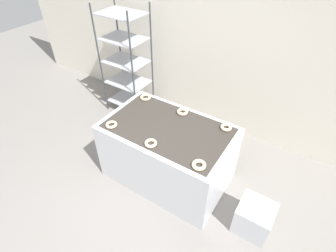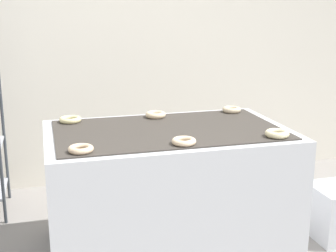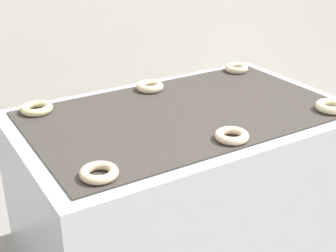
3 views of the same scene
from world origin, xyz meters
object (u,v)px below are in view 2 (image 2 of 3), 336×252
at_px(donut_near_left, 81,149).
at_px(donut_near_center, 185,141).
at_px(fryer_machine, 168,191).
at_px(donut_far_center, 156,115).
at_px(donut_near_right, 277,134).
at_px(donut_far_left, 70,120).
at_px(donut_far_right, 232,110).

relative_size(donut_near_left, donut_near_center, 0.98).
bearing_deg(fryer_machine, donut_far_center, 89.58).
height_order(donut_near_left, donut_far_center, donut_far_center).
distance_m(donut_near_left, donut_near_right, 1.14).
xyz_separation_m(donut_near_center, donut_far_left, (-0.58, 0.68, 0.00)).
relative_size(donut_near_center, donut_near_right, 0.96).
height_order(fryer_machine, donut_near_center, donut_near_center).
xyz_separation_m(fryer_machine, donut_near_left, (-0.57, -0.33, 0.44)).
distance_m(donut_near_right, donut_far_right, 0.68).
distance_m(donut_near_center, donut_far_left, 0.90).
bearing_deg(donut_near_center, donut_far_right, 50.24).
relative_size(donut_near_left, donut_far_right, 1.01).
distance_m(fryer_machine, donut_far_right, 0.80).
height_order(donut_near_left, donut_near_right, donut_near_right).
bearing_deg(donut_far_right, donut_far_center, -178.69).
bearing_deg(donut_far_right, fryer_machine, -149.07).
relative_size(fryer_machine, donut_far_left, 10.45).
height_order(donut_near_right, donut_far_left, donut_near_right).
bearing_deg(donut_far_center, donut_near_left, -130.82).
bearing_deg(donut_far_center, donut_near_center, -89.84).
distance_m(donut_far_center, donut_far_right, 0.57).
relative_size(fryer_machine, donut_near_center, 11.06).
relative_size(donut_near_center, donut_far_left, 0.95).
height_order(fryer_machine, donut_far_right, donut_far_right).
height_order(donut_near_center, donut_far_center, donut_far_center).
height_order(donut_far_center, donut_far_right, same).
distance_m(fryer_machine, donut_far_center, 0.55).
bearing_deg(donut_near_right, donut_near_center, -179.72).
relative_size(donut_near_right, donut_far_right, 1.08).
relative_size(donut_near_left, donut_far_left, 0.93).
distance_m(fryer_machine, donut_near_center, 0.55).
bearing_deg(donut_far_right, donut_near_left, -149.39).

